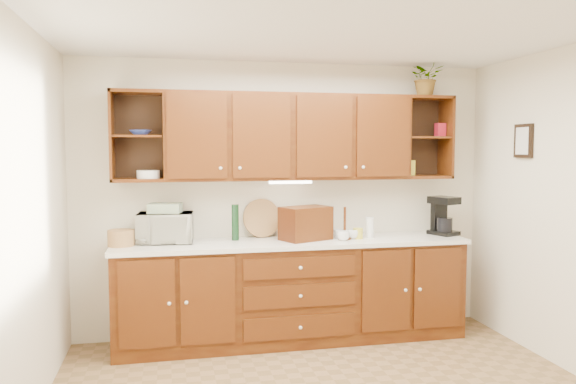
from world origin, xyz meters
name	(u,v)px	position (x,y,z in m)	size (l,w,h in m)	color
ceiling	(341,22)	(0.00, 0.00, 2.60)	(4.00, 4.00, 0.00)	white
back_wall	(286,198)	(0.00, 1.75, 1.30)	(4.00, 4.00, 0.00)	beige
left_wall	(15,230)	(-2.00, 0.00, 1.30)	(3.50, 3.50, 0.00)	beige
base_cabinets	(292,292)	(0.00, 1.45, 0.45)	(3.20, 0.60, 0.90)	#371306
countertop	(293,242)	(0.00, 1.44, 0.92)	(3.24, 0.64, 0.04)	white
upper_cabinets	(290,137)	(0.01, 1.59, 1.89)	(3.20, 0.33, 0.80)	#371306
undercabinet_light	(290,182)	(0.00, 1.53, 1.47)	(0.40, 0.05, 0.03)	white
framed_picture	(524,141)	(1.98, 0.90, 1.85)	(0.03, 0.24, 0.30)	black
wicker_basket	(121,238)	(-1.52, 1.46, 1.01)	(0.23, 0.23, 0.14)	#AA7547
microwave	(165,228)	(-1.14, 1.56, 1.07)	(0.49, 0.33, 0.27)	beige
towel_stack	(165,208)	(-1.14, 1.56, 1.25)	(0.28, 0.21, 0.08)	#D6DC67
wine_bottle	(235,222)	(-0.51, 1.56, 1.11)	(0.07, 0.07, 0.33)	black
woven_tray	(262,236)	(-0.24, 1.69, 0.95)	(0.37, 0.37, 0.02)	#AA7547
bread_box	(306,223)	(0.12, 1.44, 1.09)	(0.44, 0.28, 0.31)	#371306
mug_tree	(345,234)	(0.49, 1.40, 0.99)	(0.24, 0.26, 0.30)	#371306
canister_red	(314,230)	(0.23, 1.55, 1.01)	(0.11, 0.11, 0.15)	#AE192A
canister_white	(370,227)	(0.75, 1.44, 1.04)	(0.08, 0.08, 0.19)	white
canister_yellow	(358,233)	(0.62, 1.40, 0.99)	(0.09, 0.09, 0.10)	gold
coffee_maker	(443,216)	(1.52, 1.49, 1.12)	(0.28, 0.32, 0.37)	black
bowl_stack	(140,133)	(-1.34, 1.56, 1.92)	(0.18, 0.18, 0.04)	#293D99
plate_stack	(148,174)	(-1.28, 1.56, 1.56)	(0.20, 0.20, 0.07)	white
pantry_box_yellow	(410,168)	(1.21, 1.57, 1.59)	(0.08, 0.06, 0.15)	gold
pantry_box_red	(440,130)	(1.52, 1.57, 1.97)	(0.09, 0.08, 0.13)	#AE192A
potted_plant	(426,77)	(1.34, 1.54, 2.47)	(0.32, 0.28, 0.35)	#999999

